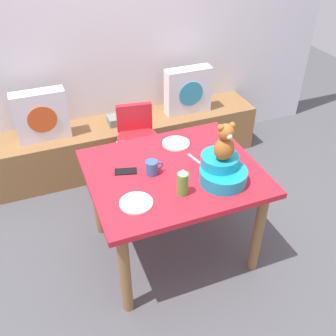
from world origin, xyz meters
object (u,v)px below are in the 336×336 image
Objects in this scene: highchair at (137,140)px; ketchup_bottle at (183,182)px; pillow_floral_right at (188,91)px; dining_table at (173,183)px; teddy_bear at (225,143)px; pillow_floral_left at (41,116)px; dinner_plate_far at (136,203)px; cell_phone at (126,171)px; coffee_mug at (152,168)px; dinner_plate_near at (176,143)px; infant_seat_teal at (222,171)px; book_stack at (119,120)px.

ketchup_bottle reaches higher than highchair.
pillow_floral_right is 0.56× the size of highchair.
highchair is at bearing 88.34° from ketchup_bottle.
dining_table is 4.47× the size of teddy_bear.
pillow_floral_left is 1.36m from pillow_floral_right.
pillow_floral_right is 1.72m from dinner_plate_far.
dinner_plate_far is at bearing -145.44° from dining_table.
teddy_bear reaches higher than dining_table.
cell_phone is (-0.30, 0.10, 0.11)m from dining_table.
pillow_floral_right is at bearing 62.11° from dining_table.
cell_phone is (-0.54, 0.30, -0.27)m from teddy_bear.
cell_phone is at bearing -112.81° from highchair.
pillow_floral_left is 1.00× the size of pillow_floral_right.
pillow_floral_left is at bearing 116.14° from coffee_mug.
dining_table is 1.42× the size of highchair.
ketchup_bottle is 0.92× the size of dinner_plate_far.
highchair is 1.08m from dinner_plate_far.
teddy_bear is (-0.39, -1.40, 0.34)m from pillow_floral_right.
dining_table is 5.59× the size of dinner_plate_near.
pillow_floral_left is at bearing 36.31° from cell_phone.
infant_seat_teal is at bearing -77.52° from dinner_plate_near.
dining_table is 0.31m from ketchup_bottle.
pillow_floral_left is at bearing 133.24° from dinner_plate_near.
dinner_plate_near is at bearing -46.76° from pillow_floral_left.
dinner_plate_far is (-0.96, -1.43, 0.07)m from pillow_floral_right.
ketchup_bottle is (-0.03, -1.02, 0.31)m from highchair.
pillow_floral_left is 1.48m from dinner_plate_far.
cell_phone reaches higher than book_stack.
dinner_plate_far is (-0.32, -1.01, 0.22)m from highchair.
dinner_plate_near reaches higher than dining_table.
dinner_plate_near is at bearing 102.47° from teddy_bear.
pillow_floral_right reaches higher than coffee_mug.
highchair is at bearing 90.68° from dining_table.
book_stack is at bearing 101.43° from dinner_plate_near.
pillow_floral_left is 3.06× the size of cell_phone.
pillow_floral_right is at bearing -1.74° from book_stack.
dinner_plate_near is (-0.11, 0.49, -0.07)m from infant_seat_teal.
dinner_plate_far is at bearing -177.77° from teddy_bear.
pillow_floral_left is 1.40m from dining_table.
teddy_bear is (0.24, -0.20, 0.39)m from dining_table.
pillow_floral_left is 1.33× the size of infant_seat_teal.
highchair is at bearing 72.46° from dinner_plate_far.
pillow_floral_right is 2.20× the size of dinner_plate_near.
pillow_floral_right is 3.06× the size of cell_phone.
pillow_floral_right is 1.50m from teddy_bear.
ketchup_bottle is at bearing -89.46° from book_stack.
teddy_bear is at bearing -105.54° from pillow_floral_right.
pillow_floral_left is 1.60m from ketchup_bottle.
infant_seat_teal is 0.62m from cell_phone.
ketchup_bottle is (-0.04, -0.24, 0.20)m from dining_table.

